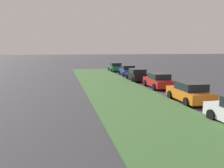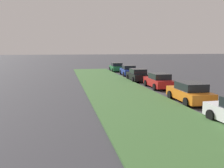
# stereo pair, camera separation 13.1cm
# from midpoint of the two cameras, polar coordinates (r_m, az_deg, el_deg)

# --- Properties ---
(grass_median) EXTENTS (60.00, 6.00, 0.12)m
(grass_median) POSITION_cam_midpoint_polar(r_m,az_deg,el_deg) (16.17, 6.84, -5.49)
(grass_median) COLOR #3D6633
(grass_median) RESTS_ON ground
(parked_car_orange) EXTENTS (4.34, 2.10, 1.47)m
(parked_car_orange) POSITION_cam_midpoint_polar(r_m,az_deg,el_deg) (18.68, 17.80, -1.91)
(parked_car_orange) COLOR orange
(parked_car_orange) RESTS_ON ground
(parked_car_red) EXTENTS (4.34, 2.09, 1.47)m
(parked_car_red) POSITION_cam_midpoint_polar(r_m,az_deg,el_deg) (24.64, 10.99, 0.74)
(parked_car_red) COLOR red
(parked_car_red) RESTS_ON ground
(parked_car_black) EXTENTS (4.35, 2.11, 1.47)m
(parked_car_black) POSITION_cam_midpoint_polar(r_m,az_deg,el_deg) (29.68, 6.10, 2.11)
(parked_car_black) COLOR black
(parked_car_black) RESTS_ON ground
(parked_car_blue) EXTENTS (4.40, 2.21, 1.47)m
(parked_car_blue) POSITION_cam_midpoint_polar(r_m,az_deg,el_deg) (35.56, 3.94, 3.16)
(parked_car_blue) COLOR #23389E
(parked_car_blue) RESTS_ON ground
(parked_car_green) EXTENTS (4.36, 2.13, 1.47)m
(parked_car_green) POSITION_cam_midpoint_polar(r_m,az_deg,el_deg) (41.74, 1.14, 3.94)
(parked_car_green) COLOR #1E6B38
(parked_car_green) RESTS_ON ground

